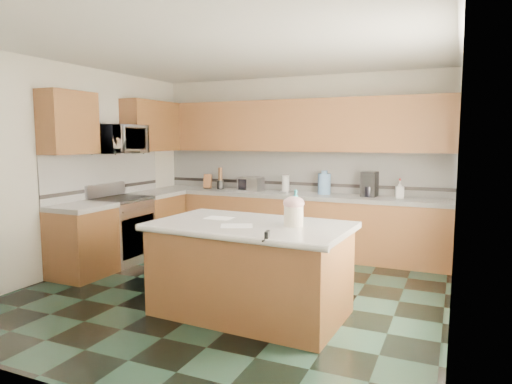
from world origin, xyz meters
The scene contains 52 objects.
floor centered at (0.00, 0.00, 0.00)m, with size 4.60×4.60×0.00m, color black.
ceiling centered at (0.00, 0.00, 2.70)m, with size 4.60×4.60×0.00m, color white.
wall_back centered at (0.00, 2.32, 1.35)m, with size 4.60×0.04×2.70m, color silver.
wall_front centered at (0.00, -2.32, 1.35)m, with size 4.60×0.04×2.70m, color silver.
wall_left centered at (-2.32, 0.00, 1.35)m, with size 0.04×4.60×2.70m, color silver.
wall_right centered at (2.32, 0.00, 1.35)m, with size 0.04×4.60×2.70m, color silver.
back_base_cab centered at (0.00, 2.00, 0.43)m, with size 4.60×0.60×0.86m, color #341F0D.
back_countertop centered at (0.00, 2.00, 0.89)m, with size 4.60×0.64×0.06m, color white.
back_upper_cab centered at (0.00, 2.13, 1.94)m, with size 4.60×0.33×0.78m, color #341F0D.
back_backsplash centered at (0.00, 2.29, 1.24)m, with size 4.60×0.02×0.63m, color silver.
back_accent_band centered at (0.00, 2.28, 1.04)m, with size 4.60×0.01×0.05m, color black.
left_base_cab_rear centered at (-2.00, 1.29, 0.43)m, with size 0.60×0.82×0.86m, color #341F0D.
left_counter_rear centered at (-2.00, 1.29, 0.89)m, with size 0.64×0.82×0.06m, color white.
left_base_cab_front centered at (-2.00, -0.24, 0.43)m, with size 0.60×0.72×0.86m, color #341F0D.
left_counter_front centered at (-2.00, -0.24, 0.89)m, with size 0.64×0.72×0.06m, color white.
left_backsplash centered at (-2.29, 0.55, 1.24)m, with size 0.02×2.30×0.63m, color silver.
left_accent_band centered at (-2.28, 0.55, 1.04)m, with size 0.01×2.30×0.05m, color black.
left_upper_cab_rear centered at (-2.13, 1.42, 1.94)m, with size 0.33×1.09×0.78m, color #341F0D.
left_upper_cab_front centered at (-2.13, -0.24, 1.94)m, with size 0.33×0.72×0.78m, color #341F0D.
range_body centered at (-2.00, 0.50, 0.44)m, with size 0.60×0.76×0.88m, color #B7B7BC.
range_oven_door centered at (-1.71, 0.50, 0.40)m, with size 0.02×0.68×0.55m, color black.
range_cooktop centered at (-2.00, 0.50, 0.90)m, with size 0.62×0.78×0.04m, color black.
range_handle centered at (-1.68, 0.50, 0.78)m, with size 0.02×0.02×0.66m, color #B7B7BC.
range_backguard centered at (-2.26, 0.50, 1.02)m, with size 0.06×0.76×0.18m, color #B7B7BC.
microwave centered at (-2.00, 0.50, 1.73)m, with size 0.73×0.50×0.41m, color #B7B7BC.
island_base centered at (0.47, -0.51, 0.43)m, with size 1.81×1.04×0.86m, color #341F0D.
island_top centered at (0.47, -0.51, 0.89)m, with size 1.91×1.14×0.06m, color white.
island_bullnose centered at (0.47, -1.08, 0.89)m, with size 0.06×0.06×1.91m, color white.
treat_jar centered at (0.91, -0.49, 1.02)m, with size 0.18×0.18×0.19m, color beige.
treat_jar_lid centered at (0.91, -0.49, 1.14)m, with size 0.20×0.20×0.13m, color #CF9C9E.
treat_jar_knob centered at (0.91, -0.49, 1.19)m, with size 0.02×0.02×0.06m, color tan.
treat_jar_knob_end_l centered at (0.88, -0.49, 1.19)m, with size 0.03×0.03×0.03m, color tan.
treat_jar_knob_end_r centered at (0.94, -0.49, 1.19)m, with size 0.03×0.03×0.03m, color tan.
soap_bottle_island centered at (0.90, -0.40, 1.09)m, with size 0.13×0.13×0.34m, color #2DA8B5.
paper_sheet_a centered at (0.41, -0.70, 0.92)m, with size 0.30×0.23×0.00m, color white.
paper_sheet_b centered at (0.06, -0.39, 0.92)m, with size 0.28×0.21×0.00m, color white.
clamp_body centered at (0.88, -1.06, 0.93)m, with size 0.03×0.10×0.09m, color black.
clamp_handle centered at (0.88, -1.12, 0.91)m, with size 0.02×0.02×0.07m, color black.
knife_block centered at (-1.48, 2.05, 1.04)m, with size 0.13×0.11×0.23m, color #472814.
utensil_crock centered at (-1.26, 2.08, 0.99)m, with size 0.11×0.11×0.14m, color black.
utensil_bundle centered at (-1.26, 2.08, 1.17)m, with size 0.07×0.07×0.21m, color #472814.
toaster_oven centered at (-0.70, 2.05, 1.03)m, with size 0.36×0.25×0.21m, color #B7B7BC.
toaster_oven_door centered at (-0.70, 1.93, 1.03)m, with size 0.32×0.01×0.17m, color black.
paper_towel centered at (-0.12, 2.10, 1.05)m, with size 0.11×0.11×0.26m, color white.
paper_towel_base centered at (-0.12, 2.10, 0.93)m, with size 0.17×0.17×0.01m, color #B7B7BC.
water_jug centered at (0.50, 2.06, 1.08)m, with size 0.19×0.19×0.31m, color #6594CB.
water_jug_neck centered at (0.50, 2.06, 1.25)m, with size 0.09×0.09×0.04m, color #6594CB.
coffee_maker centered at (1.16, 2.08, 1.10)m, with size 0.21×0.23×0.36m, color black.
coffee_carafe centered at (1.16, 2.03, 0.99)m, with size 0.15×0.15×0.15m, color black.
soap_bottle_back centered at (1.58, 2.05, 1.04)m, with size 0.11×0.11×0.25m, color white.
soap_back_cap centered at (1.58, 2.05, 1.18)m, with size 0.02×0.02×0.03m, color red.
window_light_proxy centered at (2.29, -0.20, 1.50)m, with size 0.02×1.40×1.10m, color white.
Camera 1 is at (2.31, -4.51, 1.74)m, focal length 32.00 mm.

